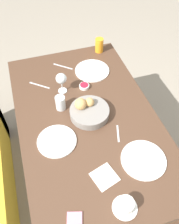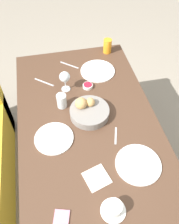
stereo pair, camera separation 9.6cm
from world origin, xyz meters
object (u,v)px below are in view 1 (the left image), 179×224
water_tumbler (60,103)px  knife_silver (40,85)px  plate_near_right (92,71)px  juice_glass (99,45)px  plate_near_left (143,160)px  plate_far_center (57,141)px  bread_basket (89,111)px  wine_glass (61,79)px  coffee_cup (125,206)px  napkin (105,177)px  jam_bowl_berry (84,86)px  fork_silver (63,66)px  spoon_coffee (118,133)px

water_tumbler → knife_silver: (0.26, 0.10, -0.05)m
plate_near_right → juice_glass: bearing=-30.7°
plate_near_left → knife_silver: (0.79, 0.46, -0.00)m
plate_far_center → knife_silver: 0.52m
bread_basket → plate_far_center: bearing=120.6°
plate_far_center → wine_glass: (0.41, -0.13, 0.11)m
plate_near_right → plate_far_center: bearing=144.0°
coffee_cup → water_tumbler: bearing=11.6°
juice_glass → coffee_cup: bearing=166.6°
plate_far_center → wine_glass: size_ratio=1.52×
juice_glass → napkin: (-1.08, 0.34, -0.06)m
plate_near_right → jam_bowl_berry: bearing=144.6°
bread_basket → plate_near_left: 0.46m
plate_far_center → napkin: bearing=-146.7°
bread_basket → wine_glass: wine_glass is taller
plate_near_left → juice_glass: bearing=-5.2°
juice_glass → knife_silver: (-0.27, 0.55, -0.06)m
bread_basket → coffee_cup: bearing=179.2°
water_tumbler → knife_silver: size_ratio=0.74×
jam_bowl_berry → napkin: jam_bowl_berry is taller
coffee_cup → fork_silver: 1.16m
plate_near_left → knife_silver: plate_near_left is taller
wine_glass → knife_silver: bearing=54.6°
bread_basket → coffee_cup: 0.63m
plate_near_left → juice_glass: juice_glass is taller
plate_near_right → jam_bowl_berry: size_ratio=3.62×
knife_silver → napkin: bearing=-165.4°
wine_glass → jam_bowl_berry: wine_glass is taller
jam_bowl_berry → knife_silver: size_ratio=0.54×
wine_glass → coffee_cup: size_ratio=1.23×
spoon_coffee → plate_far_center: bearing=81.4°
juice_glass → jam_bowl_berry: size_ratio=1.61×
plate_near_left → fork_silver: plate_near_left is taller
bread_basket → napkin: bread_basket is taller
wine_glass → napkin: bearing=-174.8°
plate_near_right → bread_basket: bearing=159.0°
plate_near_left → knife_silver: bearing=30.2°
wine_glass → coffee_cup: bearing=-173.3°
plate_near_right → coffee_cup: 1.05m
spoon_coffee → juice_glass: bearing=-11.1°
plate_far_center → fork_silver: (0.67, -0.20, -0.00)m
bread_basket → napkin: bearing=173.8°
wine_glass → jam_bowl_berry: (-0.01, -0.16, -0.10)m
jam_bowl_berry → spoon_coffee: (-0.46, -0.08, -0.01)m
jam_bowl_berry → napkin: 0.71m
plate_near_right → wine_glass: wine_glass is taller
fork_silver → spoon_coffee: bearing=-166.5°
plate_near_left → water_tumbler: 0.64m
fork_silver → spoon_coffee: size_ratio=1.10×
water_tumbler → knife_silver: 0.28m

